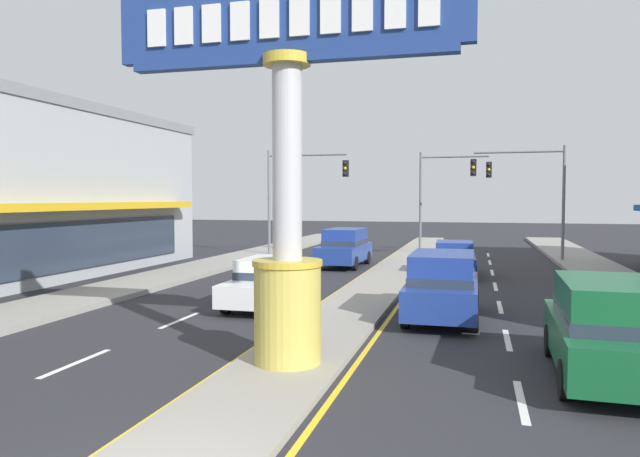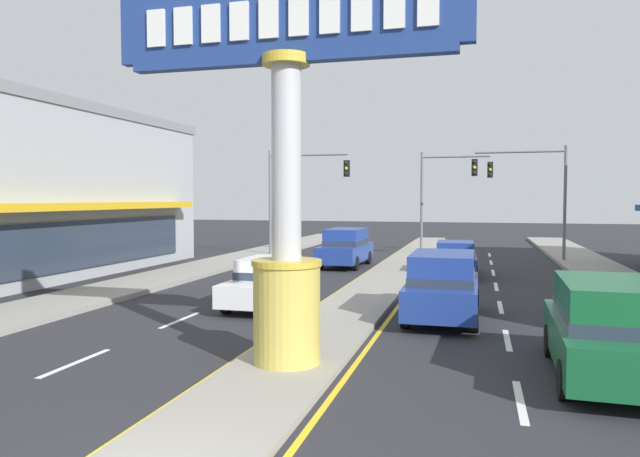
{
  "view_description": "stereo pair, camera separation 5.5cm",
  "coord_description": "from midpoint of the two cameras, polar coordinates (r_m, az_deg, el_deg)",
  "views": [
    {
      "loc": [
        3.59,
        -5.39,
        3.41
      ],
      "look_at": [
        -0.48,
        9.82,
        2.6
      ],
      "focal_mm": 32.67,
      "sensor_mm": 36.0,
      "label": 1
    },
    {
      "loc": [
        3.64,
        -5.38,
        3.41
      ],
      "look_at": [
        -0.48,
        9.82,
        2.6
      ],
      "focal_mm": 32.67,
      "sensor_mm": 36.0,
      "label": 2
    }
  ],
  "objects": [
    {
      "name": "sedan_near_right_lane",
      "position": [
        18.53,
        -5.23,
        -5.2
      ],
      "size": [
        1.87,
        4.32,
        1.53
      ],
      "color": "white",
      "rests_on": "ground"
    },
    {
      "name": "suv_mid_left_lane",
      "position": [
        16.77,
        11.83,
        -5.44
      ],
      "size": [
        1.98,
        4.61,
        1.9
      ],
      "color": "navy",
      "rests_on": "ground"
    },
    {
      "name": "sidewalk_left",
      "position": [
        25.09,
        -15.66,
        -4.76
      ],
      "size": [
        2.82,
        60.0,
        0.18
      ],
      "primitive_type": "cube",
      "color": "gray",
      "rests_on": "ground"
    },
    {
      "name": "suv_far_right_lane",
      "position": [
        29.23,
        2.38,
        -1.81
      ],
      "size": [
        2.08,
        4.66,
        1.9
      ],
      "color": "navy",
      "rests_on": "ground"
    },
    {
      "name": "traffic_light_left_side",
      "position": [
        33.56,
        -2.26,
        4.38
      ],
      "size": [
        4.86,
        0.46,
        6.2
      ],
      "color": "slate",
      "rests_on": "ground"
    },
    {
      "name": "sedan_near_left_lane",
      "position": [
        26.36,
        12.98,
        -2.83
      ],
      "size": [
        1.93,
        4.35,
        1.53
      ],
      "color": "navy",
      "rests_on": "ground"
    },
    {
      "name": "median_strip",
      "position": [
        23.9,
        6.14,
        -5.1
      ],
      "size": [
        2.16,
        52.0,
        0.14
      ],
      "primitive_type": "cube",
      "color": "gray",
      "rests_on": "ground"
    },
    {
      "name": "lane_markings",
      "position": [
        22.58,
        5.61,
        -5.74
      ],
      "size": [
        8.9,
        52.0,
        0.01
      ],
      "color": "silver",
      "rests_on": "ground"
    },
    {
      "name": "traffic_light_median_far",
      "position": [
        35.68,
        12.18,
        4.15
      ],
      "size": [
        4.2,
        0.46,
        6.2
      ],
      "color": "slate",
      "rests_on": "ground"
    },
    {
      "name": "district_sign",
      "position": [
        11.5,
        -3.38,
        5.37
      ],
      "size": [
        7.16,
        1.4,
        7.58
      ],
      "color": "gold",
      "rests_on": "median_strip"
    },
    {
      "name": "traffic_light_right_side",
      "position": [
        32.97,
        19.71,
        4.23
      ],
      "size": [
        4.86,
        0.46,
        6.2
      ],
      "color": "slate",
      "rests_on": "ground"
    },
    {
      "name": "suv_far_left_oncoming",
      "position": [
        12.27,
        26.3,
        -8.78
      ],
      "size": [
        2.08,
        4.66,
        1.9
      ],
      "color": "#14562D",
      "rests_on": "ground"
    }
  ]
}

